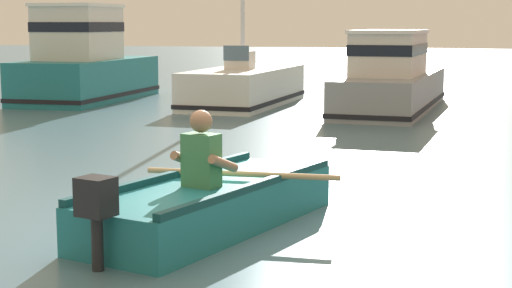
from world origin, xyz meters
The scene contains 5 objects.
ground_plane centered at (0.00, 0.00, 0.00)m, with size 120.00×120.00×0.00m, color slate.
rowboat_with_person centered at (0.09, -0.51, 0.25)m, with size 2.22×3.67×1.19m.
moored_boat_teal centered at (-7.04, 11.34, 0.92)m, with size 2.13×4.96×2.50m.
moored_boat_white centered at (-2.74, 11.29, 0.44)m, with size 2.14×4.94×4.05m.
moored_boat_grey centered at (0.88, 10.93, 0.69)m, with size 2.29×6.31×1.86m.
Camera 1 is at (2.42, -8.09, 2.01)m, focal length 57.05 mm.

